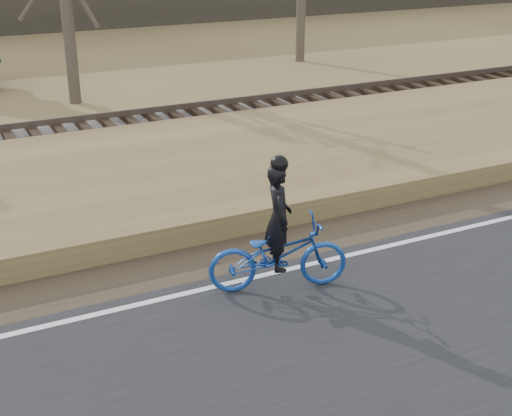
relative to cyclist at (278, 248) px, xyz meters
name	(u,v)px	position (x,y,z in m)	size (l,w,h in m)	color
edge_line	(510,218)	(5.21, 0.44, -0.67)	(120.00, 0.12, 0.01)	silver
shoulder	(473,202)	(5.21, 1.44, -0.71)	(120.00, 1.60, 0.04)	#473A2B
embankment	(384,152)	(5.21, 4.44, -0.51)	(120.00, 5.00, 0.44)	olive
ballast	(303,115)	(5.21, 8.24, -0.51)	(120.00, 3.00, 0.45)	slate
railroad	(303,104)	(5.21, 8.24, -0.20)	(120.00, 2.40, 0.29)	black
cyclist	(278,248)	(0.00, 0.00, 0.00)	(2.23, 1.30, 2.12)	#164198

